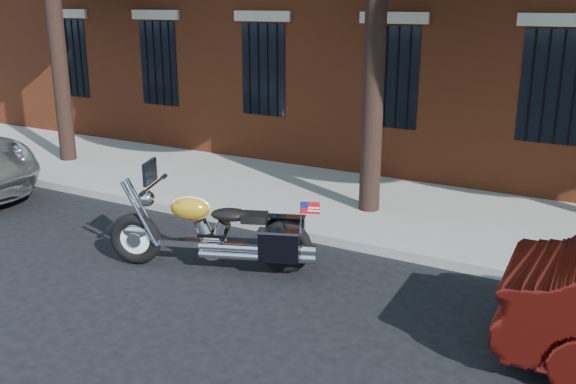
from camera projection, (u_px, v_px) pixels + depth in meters
The scene contains 4 objects.
ground at pixel (256, 268), 9.14m from camera, with size 120.00×120.00×0.00m, color black.
curb at pixel (302, 234), 10.27m from camera, with size 40.00×0.16×0.15m, color gray.
sidewalk at pixel (351, 203), 11.83m from camera, with size 40.00×3.60×0.15m, color gray.
motorcycle at pixel (219, 234), 8.97m from camera, with size 3.00×1.54×1.54m.
Camera 1 is at (4.60, -7.11, 3.65)m, focal length 40.00 mm.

